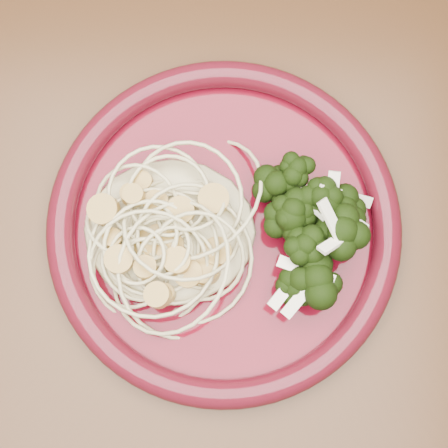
% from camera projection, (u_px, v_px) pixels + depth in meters
% --- Properties ---
extents(dining_table, '(1.20, 0.80, 0.75)m').
position_uv_depth(dining_table, '(246.00, 236.00, 0.65)').
color(dining_table, '#472814').
rests_on(dining_table, ground).
extents(dinner_plate, '(0.34, 0.34, 0.03)m').
position_uv_depth(dinner_plate, '(224.00, 226.00, 0.54)').
color(dinner_plate, '#540713').
rests_on(dinner_plate, dining_table).
extents(spaghetti_pile, '(0.16, 0.15, 0.03)m').
position_uv_depth(spaghetti_pile, '(169.00, 228.00, 0.53)').
color(spaghetti_pile, '#C8BF90').
rests_on(spaghetti_pile, dinner_plate).
extents(scallop_cluster, '(0.14, 0.14, 0.04)m').
position_uv_depth(scallop_cluster, '(165.00, 218.00, 0.49)').
color(scallop_cluster, gold).
rests_on(scallop_cluster, spaghetti_pile).
extents(broccoli_pile, '(0.10, 0.15, 0.05)m').
position_uv_depth(broccoli_pile, '(292.00, 215.00, 0.52)').
color(broccoli_pile, black).
rests_on(broccoli_pile, dinner_plate).
extents(onion_garnish, '(0.07, 0.10, 0.05)m').
position_uv_depth(onion_garnish, '(296.00, 206.00, 0.49)').
color(onion_garnish, white).
rests_on(onion_garnish, broccoli_pile).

